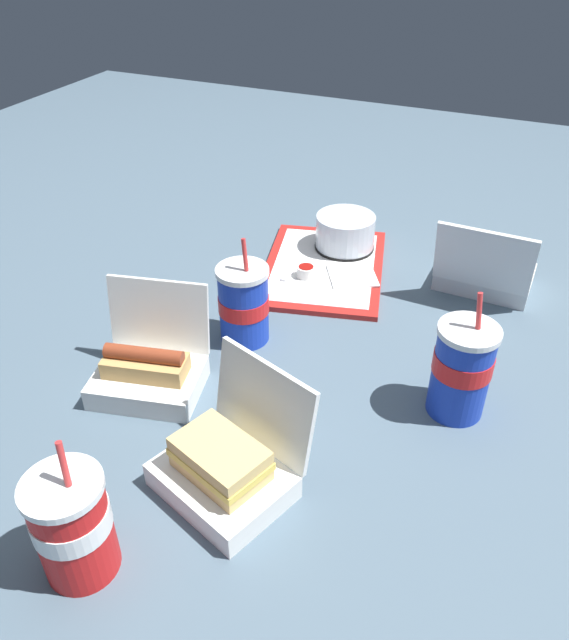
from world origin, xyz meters
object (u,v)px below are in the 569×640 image
Objects in this scene: soda_cup_corner at (243,305)px; soda_cup_front at (73,525)px; clamshell_hotdog_back at (149,369)px; clamshell_sandwich_front at (226,465)px; soda_cup_center at (462,369)px; cake_container at (345,233)px; plastic_fork at (293,269)px; ketchup_cup at (306,271)px; clamshell_sandwich_left at (486,269)px; food_tray at (324,267)px.

soda_cup_front is at bearing -176.72° from soda_cup_corner.
clamshell_sandwich_front reaches higher than clamshell_hotdog_back.
soda_cup_center is 0.61m from soda_cup_front.
cake_container is at bearing -14.05° from clamshell_hotdog_back.
plastic_fork is 0.45m from clamshell_hotdog_back.
plastic_fork is 0.60m from clamshell_sandwich_front.
soda_cup_center is at bearing -38.15° from soda_cup_front.
ketchup_cup is 0.38m from clamshell_sandwich_left.
soda_cup_front is (-0.48, 0.38, -0.01)m from soda_cup_center.
food_tray is at bearing -16.49° from ketchup_cup.
soda_cup_front is at bearing -175.57° from plastic_fork.
cake_container is 0.40m from soda_cup_corner.
clamshell_hotdog_back is 0.98× the size of soda_cup_corner.
ketchup_cup is 0.19× the size of soda_cup_front.
soda_cup_corner is at bearing 170.93° from cake_container.
clamshell_sandwich_front is 1.01× the size of soda_cup_center.
food_tray is 3.03× the size of cake_container.
plastic_fork reaches higher than food_tray.
ketchup_cup is (-0.06, 0.02, 0.02)m from food_tray.
food_tray is at bearing 101.86° from clamshell_sandwich_left.
soda_cup_center is (-0.28, -0.38, 0.06)m from ketchup_cup.
clamshell_hotdog_back is at bearing 156.19° from soda_cup_corner.
clamshell_sandwich_front reaches higher than cake_container.
soda_cup_center reaches higher than ketchup_cup.
plastic_fork is 0.53× the size of clamshell_hotdog_back.
clamshell_sandwich_front is at bearing -174.09° from cake_container.
clamshell_sandwich_front is at bearing -164.29° from plastic_fork.
ketchup_cup is 0.45m from clamshell_hotdog_back.
soda_cup_front is at bearing -160.80° from clamshell_hotdog_back.
ketchup_cup is at bearing 10.81° from clamshell_sandwich_front.
cake_container is (0.10, -0.02, 0.04)m from food_tray.
plastic_fork is 0.49× the size of soda_cup_center.
soda_cup_corner is (-0.30, 0.05, 0.07)m from food_tray.
clamshell_hotdog_back is 0.73m from clamshell_sandwich_left.
ketchup_cup is at bearing -0.05° from soda_cup_front.
cake_container is at bearing 85.74° from clamshell_sandwich_left.
clamshell_sandwich_front is 0.22m from soda_cup_front.
ketchup_cup is (-0.16, 0.03, -0.02)m from cake_container.
food_tray is 10.54× the size of ketchup_cup.
cake_container is at bearing -9.07° from soda_cup_corner.
clamshell_sandwich_front is (-0.57, -0.11, 0.02)m from ketchup_cup.
soda_cup_corner reaches higher than clamshell_sandwich_left.
clamshell_hotdog_back is (-0.43, 0.11, 0.01)m from ketchup_cup.
food_tray is 0.82m from soda_cup_front.
food_tray is 0.11m from cake_container.
soda_cup_front is at bearing 178.67° from food_tray.
clamshell_sandwich_left is (-0.02, -0.32, -0.01)m from cake_container.
clamshell_hotdog_back is at bearing 165.95° from cake_container.
clamshell_sandwich_front is 0.75m from clamshell_sandwich_left.
plastic_fork is at bearing 153.61° from cake_container.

